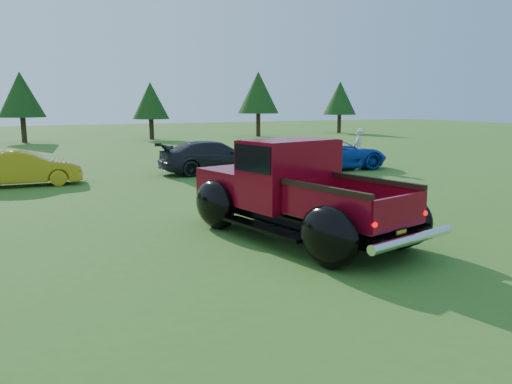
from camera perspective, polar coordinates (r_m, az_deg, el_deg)
ground at (r=9.78m, az=-1.86°, el=-6.56°), size 120.00×120.00×0.00m
tree_mid_left at (r=39.56m, az=-25.28°, el=10.03°), size 3.20×3.20×5.00m
tree_mid_right at (r=39.78m, az=-11.96°, el=10.17°), size 2.82×2.82×4.40m
tree_east at (r=42.46m, az=0.26°, el=11.29°), size 3.46×3.46×5.40m
tree_far_east at (r=47.95m, az=9.56°, el=10.54°), size 3.07×3.07×4.80m
pickup_truck at (r=10.77m, az=3.71°, el=0.30°), size 3.52×5.82×2.05m
show_car_yellow at (r=18.86m, az=-24.91°, el=2.51°), size 3.79×1.58×1.22m
show_car_grey at (r=20.39m, az=-4.86°, el=4.03°), size 4.50×1.91×1.30m
show_car_blue at (r=21.68m, az=8.77°, el=4.34°), size 4.88×2.51×1.32m
spectator at (r=21.56m, az=11.60°, el=4.80°), size 0.76×0.70×1.75m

